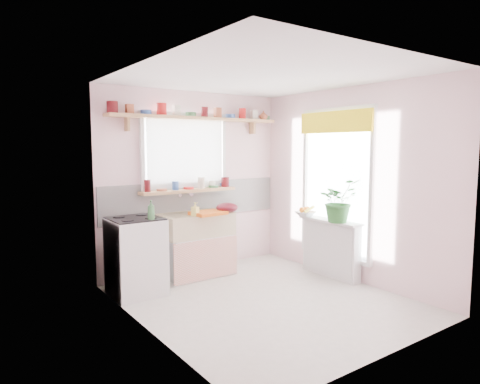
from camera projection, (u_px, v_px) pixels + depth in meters
room at (263, 174)px, 5.79m from camera, size 3.20×3.20×3.20m
sink_unit at (196, 244)px, 5.77m from camera, size 0.95×0.65×1.11m
cooker at (136, 256)px, 5.02m from camera, size 0.58×0.58×0.93m
radiator_ledge at (331, 247)px, 5.73m from camera, size 0.22×0.95×0.78m
windowsill at (189, 191)px, 5.85m from camera, size 1.40×0.22×0.04m
pine_shelf at (198, 119)px, 5.82m from camera, size 2.52×0.24×0.04m
shelf_crockery at (195, 113)px, 5.79m from camera, size 2.47×0.11×0.12m
sill_crockery at (188, 185)px, 5.83m from camera, size 1.35×0.11×0.12m
dish_tray at (208, 213)px, 5.61m from camera, size 0.46×0.36×0.04m
colander at (227, 208)px, 5.78m from camera, size 0.39×0.39×0.14m
jade_plant at (338, 201)px, 5.45m from camera, size 0.51×0.44×0.56m
fruit_bowl at (306, 214)px, 5.96m from camera, size 0.29×0.29×0.07m
herb_pot at (341, 213)px, 5.59m from camera, size 0.12×0.09×0.20m
soap_bottle_sink at (195, 209)px, 5.49m from camera, size 0.11×0.11×0.18m
sill_cup at (211, 184)px, 6.12m from camera, size 0.13×0.13×0.09m
sill_bowl at (224, 185)px, 6.25m from camera, size 0.18×0.18×0.05m
shelf_vase at (263, 115)px, 6.40m from camera, size 0.15×0.15×0.13m
cooker_bottle at (151, 210)px, 4.84m from camera, size 0.10×0.10×0.22m
fruit at (306, 209)px, 5.96m from camera, size 0.20×0.14×0.10m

